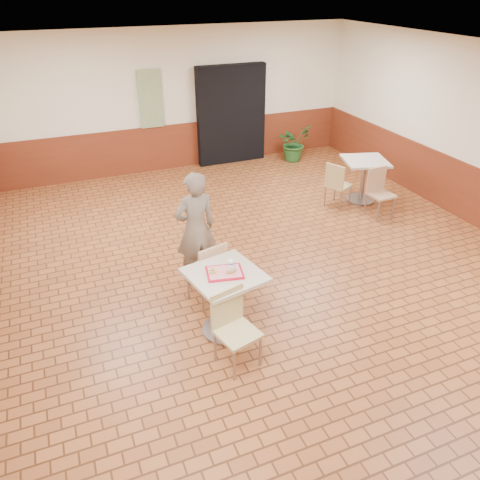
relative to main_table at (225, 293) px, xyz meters
name	(u,v)px	position (x,y,z in m)	size (l,w,h in m)	color
room_shell	(282,183)	(1.11, 0.79, 0.93)	(8.01, 10.01, 3.01)	brown
wainscot_band	(279,249)	(1.11, 0.79, -0.07)	(8.00, 10.00, 1.00)	maroon
corridor_doorway	(231,115)	(2.31, 5.67, 0.53)	(1.60, 0.22, 2.20)	black
promo_poster	(151,99)	(0.51, 5.73, 1.03)	(0.50, 0.03, 1.20)	gray
main_table	(225,293)	(0.00, 0.00, 0.00)	(0.81, 0.81, 0.85)	beige
chair_main_front	(233,324)	(-0.10, -0.51, -0.06)	(0.52, 0.52, 0.92)	#C9B978
chair_main_back	(209,271)	(0.01, 0.61, -0.06)	(0.52, 0.52, 0.92)	#D5AD7F
customer	(196,229)	(0.03, 1.21, 0.26)	(0.61, 0.40, 1.66)	#736759
serving_tray	(225,273)	(0.00, 0.00, 0.29)	(0.42, 0.33, 0.03)	red
ring_donut	(213,271)	(-0.13, 0.05, 0.32)	(0.09, 0.09, 0.03)	gold
long_john_donut	(231,271)	(0.07, -0.04, 0.32)	(0.14, 0.07, 0.04)	#BD8237
paper_cup	(231,263)	(0.11, 0.08, 0.34)	(0.07, 0.07, 0.08)	white
second_table	(364,173)	(3.85, 2.63, -0.01)	(0.79, 0.79, 0.83)	#BAAC96
chair_second_left	(337,183)	(3.23, 2.59, -0.09)	(0.53, 0.53, 0.86)	tan
chair_second_front	(379,190)	(3.75, 2.00, -0.08)	(0.43, 0.43, 0.88)	tan
potted_plant	(294,142)	(3.71, 5.19, -0.14)	(0.77, 0.67, 0.86)	#235823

